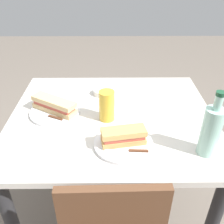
% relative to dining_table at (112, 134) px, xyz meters
% --- Properties ---
extents(ground_plane, '(8.00, 8.00, 0.00)m').
position_rel_dining_table_xyz_m(ground_plane, '(0.00, 0.00, -0.64)').
color(ground_plane, '#6B6056').
extents(dining_table, '(1.03, 0.88, 0.77)m').
position_rel_dining_table_xyz_m(dining_table, '(0.00, 0.00, 0.00)').
color(dining_table, beige).
rests_on(dining_table, ground).
extents(plate_near, '(0.25, 0.25, 0.01)m').
position_rel_dining_table_xyz_m(plate_near, '(0.29, -0.02, 0.13)').
color(plate_near, white).
rests_on(plate_near, dining_table).
extents(baguette_sandwich_near, '(0.24, 0.18, 0.07)m').
position_rel_dining_table_xyz_m(baguette_sandwich_near, '(0.29, -0.02, 0.17)').
color(baguette_sandwich_near, '#DBB77A').
rests_on(baguette_sandwich_near, plate_near).
extents(knife_near, '(0.17, 0.09, 0.01)m').
position_rel_dining_table_xyz_m(knife_near, '(0.31, 0.03, 0.14)').
color(knife_near, silver).
rests_on(knife_near, plate_near).
extents(plate_far, '(0.25, 0.25, 0.01)m').
position_rel_dining_table_xyz_m(plate_far, '(-0.05, 0.23, 0.13)').
color(plate_far, white).
rests_on(plate_far, dining_table).
extents(baguette_sandwich_far, '(0.20, 0.10, 0.07)m').
position_rel_dining_table_xyz_m(baguette_sandwich_far, '(-0.05, 0.23, 0.17)').
color(baguette_sandwich_far, tan).
rests_on(baguette_sandwich_far, plate_far).
extents(knife_far, '(0.18, 0.02, 0.01)m').
position_rel_dining_table_xyz_m(knife_far, '(-0.07, 0.29, 0.14)').
color(knife_far, silver).
rests_on(knife_far, plate_far).
extents(water_bottle, '(0.08, 0.08, 0.29)m').
position_rel_dining_table_xyz_m(water_bottle, '(-0.39, 0.28, 0.24)').
color(water_bottle, '#99C6B7').
rests_on(water_bottle, dining_table).
extents(beer_glass, '(0.08, 0.08, 0.15)m').
position_rel_dining_table_xyz_m(beer_glass, '(0.03, 0.03, 0.20)').
color(beer_glass, gold).
rests_on(beer_glass, dining_table).
extents(olive_bowl, '(0.10, 0.10, 0.03)m').
position_rel_dining_table_xyz_m(olive_bowl, '(0.05, -0.22, 0.14)').
color(olive_bowl, silver).
rests_on(olive_bowl, dining_table).
extents(paper_napkin, '(0.17, 0.17, 0.00)m').
position_rel_dining_table_xyz_m(paper_napkin, '(0.28, 0.28, 0.12)').
color(paper_napkin, white).
rests_on(paper_napkin, dining_table).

